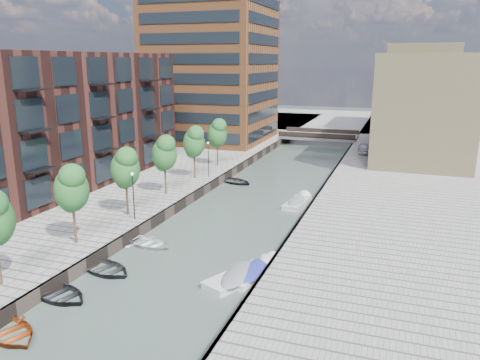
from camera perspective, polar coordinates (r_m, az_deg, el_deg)
The scene contains 27 objects.
water at distance 52.53m, azimuth 3.41°, elevation -1.29°, with size 300.00×300.00×0.00m, color #38473F.
quay_left at distance 70.98m, azimuth -25.76°, elevation 1.84°, with size 60.00×140.00×1.00m, color gray.
quay_right at distance 50.59m, azimuth 21.12°, elevation -2.29°, with size 20.00×140.00×1.00m, color gray.
quay_wall_left at distance 54.33m, azimuth -2.77°, elevation -0.21°, with size 0.25×140.00×1.00m, color #332823.
quay_wall_right at distance 51.13m, azimuth 10.00°, elevation -1.35°, with size 0.25×140.00×1.00m, color #332823.
far_closure at distance 110.38m, azimuth 12.15°, elevation 6.96°, with size 80.00×40.00×1.00m, color gray.
apartment_block at distance 51.74m, azimuth -21.77°, elevation 6.52°, with size 8.00×38.00×14.00m, color black.
tower at distance 79.87m, azimuth -3.43°, elevation 15.68°, with size 18.00×18.00×30.00m, color brown.
tan_block_near at distance 70.96m, azimuth 21.33°, elevation 8.43°, with size 12.00×25.00×14.00m, color tan.
tan_block_far at distance 96.82m, azimuth 21.03°, elevation 10.39°, with size 12.00×20.00×16.00m, color tan.
bridge at distance 82.83m, azimuth 9.61°, elevation 5.31°, with size 13.00×6.00×1.30m.
tree_2 at distance 35.89m, azimuth -19.88°, elevation -0.80°, with size 2.50×2.50×5.95m.
tree_3 at distance 41.35m, azimuth -13.82°, elevation 1.58°, with size 2.50×2.50×5.95m.
tree_4 at distance 47.23m, azimuth -9.22°, elevation 3.38°, with size 2.50×2.50×5.95m.
tree_5 at distance 53.37m, azimuth -5.64°, elevation 4.76°, with size 2.50×2.50×5.95m.
tree_6 at distance 59.70m, azimuth -2.80°, elevation 5.83°, with size 2.50×2.50×5.95m.
lamp_1 at distance 40.28m, azimuth -12.89°, elevation -1.34°, with size 0.24×0.24×4.12m.
lamp_2 at distance 54.07m, azimuth -3.89°, elevation 2.98°, with size 0.24×0.24×4.12m.
sloop_0 at distance 34.23m, azimuth -16.08°, elevation -10.69°, with size 3.25×4.55×0.94m, color black.
sloop_1 at distance 31.75m, azimuth -21.23°, elevation -13.20°, with size 3.28×4.59×0.95m, color black.
sloop_2 at distance 28.88m, azimuth -26.31°, elevation -16.66°, with size 3.14×4.39×0.91m, color maroon.
sloop_3 at distance 37.93m, azimuth -10.98°, elevation -7.84°, with size 2.95×4.13×0.85m, color silver.
sloop_4 at distance 55.65m, azimuth -0.51°, elevation -0.37°, with size 3.09×4.33×0.90m, color black.
motorboat_1 at distance 31.93m, azimuth 0.40°, elevation -11.54°, with size 3.94×5.66×1.80m.
motorboat_3 at distance 32.54m, azimuth 2.12°, elevation -11.07°, with size 3.15×5.22×1.65m.
motorboat_4 at distance 47.94m, azimuth 7.08°, elevation -2.68°, with size 2.14×4.99×1.62m.
car at distance 70.59m, azimuth 14.88°, elevation 3.73°, with size 1.65×4.10×1.40m, color silver.
Camera 1 is at (13.83, -8.65, 14.19)m, focal length 35.00 mm.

